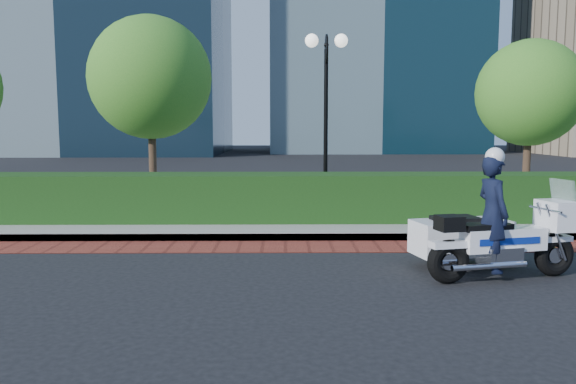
{
  "coord_description": "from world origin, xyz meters",
  "views": [
    {
      "loc": [
        -0.07,
        -8.44,
        2.14
      ],
      "look_at": [
        0.04,
        1.5,
        1.0
      ],
      "focal_mm": 35.0,
      "sensor_mm": 36.0,
      "label": 1
    }
  ],
  "objects_px": {
    "tree_c": "(530,93)",
    "police_motorcycle": "(484,231)",
    "tree_b": "(150,78)",
    "lamppost": "(326,93)"
  },
  "relations": [
    {
      "from": "tree_c",
      "to": "police_motorcycle",
      "type": "distance_m",
      "value": 8.18
    },
    {
      "from": "tree_b",
      "to": "tree_c",
      "type": "height_order",
      "value": "tree_b"
    },
    {
      "from": "lamppost",
      "to": "police_motorcycle",
      "type": "bearing_deg",
      "value": -71.51
    },
    {
      "from": "tree_b",
      "to": "police_motorcycle",
      "type": "distance_m",
      "value": 9.82
    },
    {
      "from": "tree_b",
      "to": "tree_c",
      "type": "xyz_separation_m",
      "value": [
        10.0,
        -0.0,
        -0.39
      ]
    },
    {
      "from": "police_motorcycle",
      "to": "tree_b",
      "type": "bearing_deg",
      "value": 119.68
    },
    {
      "from": "tree_b",
      "to": "tree_c",
      "type": "bearing_deg",
      "value": -0.0
    },
    {
      "from": "lamppost",
      "to": "tree_c",
      "type": "relative_size",
      "value": 0.98
    },
    {
      "from": "tree_b",
      "to": "tree_c",
      "type": "distance_m",
      "value": 10.01
    },
    {
      "from": "tree_b",
      "to": "police_motorcycle",
      "type": "relative_size",
      "value": 2.13
    }
  ]
}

